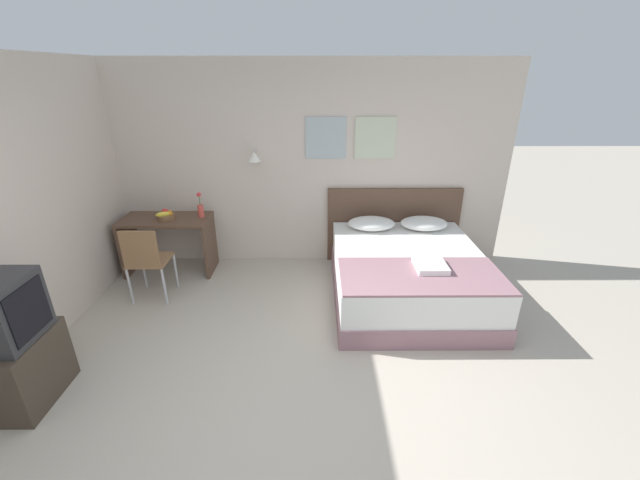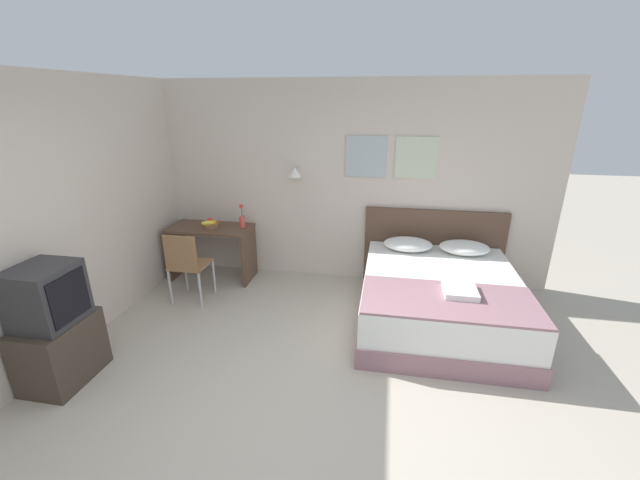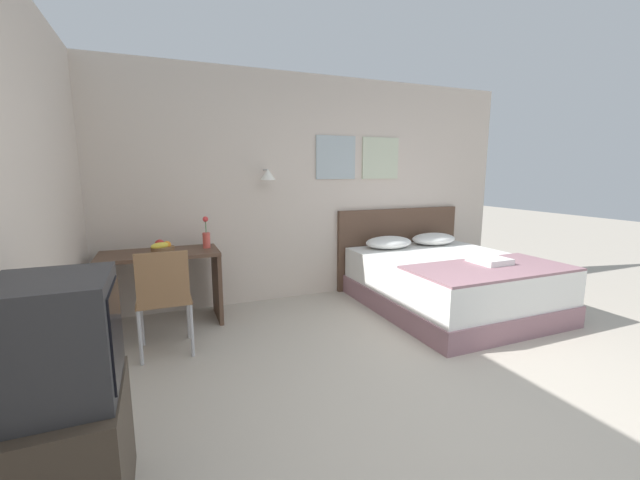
{
  "view_description": "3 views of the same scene",
  "coord_description": "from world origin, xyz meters",
  "px_view_note": "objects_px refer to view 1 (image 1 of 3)",
  "views": [
    {
      "loc": [
        0.25,
        -2.29,
        2.48
      ],
      "look_at": [
        0.27,
        1.46,
        0.86
      ],
      "focal_mm": 22.0,
      "sensor_mm": 36.0,
      "label": 1
    },
    {
      "loc": [
        0.66,
        -2.3,
        2.41
      ],
      "look_at": [
        -0.09,
        1.91,
        0.85
      ],
      "focal_mm": 22.0,
      "sensor_mm": 36.0,
      "label": 2
    },
    {
      "loc": [
        -1.7,
        -1.64,
        1.53
      ],
      "look_at": [
        -0.34,
        1.63,
        0.91
      ],
      "focal_mm": 22.0,
      "sensor_mm": 36.0,
      "label": 3
    }
  ],
  "objects_px": {
    "pillow_right": "(424,223)",
    "fruit_bowl": "(166,215)",
    "pillow_left": "(371,223)",
    "throw_blanket": "(422,276)",
    "desk": "(168,235)",
    "desk_chair": "(146,258)",
    "flower_vase": "(201,208)",
    "folded_towel_near_foot": "(430,266)",
    "tv_stand": "(21,370)",
    "bed": "(407,275)",
    "headboard": "(393,225)"
  },
  "relations": [
    {
      "from": "bed",
      "to": "flower_vase",
      "type": "relative_size",
      "value": 6.07
    },
    {
      "from": "headboard",
      "to": "flower_vase",
      "type": "height_order",
      "value": "flower_vase"
    },
    {
      "from": "desk",
      "to": "flower_vase",
      "type": "relative_size",
      "value": 3.4
    },
    {
      "from": "pillow_right",
      "to": "throw_blanket",
      "type": "height_order",
      "value": "pillow_right"
    },
    {
      "from": "headboard",
      "to": "folded_towel_near_foot",
      "type": "relative_size",
      "value": 5.16
    },
    {
      "from": "fruit_bowl",
      "to": "flower_vase",
      "type": "distance_m",
      "value": 0.44
    },
    {
      "from": "headboard",
      "to": "tv_stand",
      "type": "distance_m",
      "value": 4.3
    },
    {
      "from": "headboard",
      "to": "pillow_left",
      "type": "height_order",
      "value": "headboard"
    },
    {
      "from": "pillow_left",
      "to": "desk_chair",
      "type": "distance_m",
      "value": 2.76
    },
    {
      "from": "desk_chair",
      "to": "fruit_bowl",
      "type": "height_order",
      "value": "desk_chair"
    },
    {
      "from": "folded_towel_near_foot",
      "to": "desk_chair",
      "type": "bearing_deg",
      "value": 172.81
    },
    {
      "from": "fruit_bowl",
      "to": "flower_vase",
      "type": "bearing_deg",
      "value": 9.27
    },
    {
      "from": "pillow_left",
      "to": "tv_stand",
      "type": "relative_size",
      "value": 0.96
    },
    {
      "from": "pillow_left",
      "to": "headboard",
      "type": "bearing_deg",
      "value": 40.16
    },
    {
      "from": "throw_blanket",
      "to": "folded_towel_near_foot",
      "type": "xyz_separation_m",
      "value": [
        0.12,
        0.14,
        0.04
      ]
    },
    {
      "from": "pillow_left",
      "to": "desk_chair",
      "type": "relative_size",
      "value": 0.67
    },
    {
      "from": "pillow_right",
      "to": "desk",
      "type": "height_order",
      "value": "desk"
    },
    {
      "from": "folded_towel_near_foot",
      "to": "fruit_bowl",
      "type": "relative_size",
      "value": 1.54
    },
    {
      "from": "folded_towel_near_foot",
      "to": "flower_vase",
      "type": "relative_size",
      "value": 1.07
    },
    {
      "from": "flower_vase",
      "to": "bed",
      "type": "bearing_deg",
      "value": -16.13
    },
    {
      "from": "pillow_right",
      "to": "throw_blanket",
      "type": "distance_m",
      "value": 1.36
    },
    {
      "from": "bed",
      "to": "tv_stand",
      "type": "xyz_separation_m",
      "value": [
        -3.42,
        -1.57,
        0.01
      ]
    },
    {
      "from": "headboard",
      "to": "throw_blanket",
      "type": "bearing_deg",
      "value": -90.0
    },
    {
      "from": "folded_towel_near_foot",
      "to": "desk",
      "type": "bearing_deg",
      "value": 160.14
    },
    {
      "from": "pillow_left",
      "to": "throw_blanket",
      "type": "distance_m",
      "value": 1.36
    },
    {
      "from": "bed",
      "to": "desk",
      "type": "bearing_deg",
      "value": 167.05
    },
    {
      "from": "bed",
      "to": "folded_towel_near_foot",
      "type": "relative_size",
      "value": 5.66
    },
    {
      "from": "headboard",
      "to": "folded_towel_near_foot",
      "type": "distance_m",
      "value": 1.47
    },
    {
      "from": "desk_chair",
      "to": "tv_stand",
      "type": "xyz_separation_m",
      "value": [
        -0.42,
        -1.53,
        -0.25
      ]
    },
    {
      "from": "pillow_right",
      "to": "folded_towel_near_foot",
      "type": "distance_m",
      "value": 1.19
    },
    {
      "from": "throw_blanket",
      "to": "desk_chair",
      "type": "bearing_deg",
      "value": 169.92
    },
    {
      "from": "desk",
      "to": "desk_chair",
      "type": "xyz_separation_m",
      "value": [
        0.01,
        -0.74,
        0.02
      ]
    },
    {
      "from": "headboard",
      "to": "folded_towel_near_foot",
      "type": "height_order",
      "value": "headboard"
    },
    {
      "from": "desk",
      "to": "tv_stand",
      "type": "relative_size",
      "value": 1.77
    },
    {
      "from": "desk",
      "to": "desk_chair",
      "type": "distance_m",
      "value": 0.74
    },
    {
      "from": "desk_chair",
      "to": "tv_stand",
      "type": "relative_size",
      "value": 1.44
    },
    {
      "from": "pillow_left",
      "to": "fruit_bowl",
      "type": "bearing_deg",
      "value": -178.54
    },
    {
      "from": "tv_stand",
      "to": "throw_blanket",
      "type": "bearing_deg",
      "value": 16.21
    },
    {
      "from": "bed",
      "to": "fruit_bowl",
      "type": "height_order",
      "value": "fruit_bowl"
    },
    {
      "from": "headboard",
      "to": "folded_towel_near_foot",
      "type": "xyz_separation_m",
      "value": [
        0.12,
        -1.46,
        0.11
      ]
    },
    {
      "from": "pillow_right",
      "to": "throw_blanket",
      "type": "relative_size",
      "value": 0.37
    },
    {
      "from": "desk_chair",
      "to": "desk",
      "type": "bearing_deg",
      "value": 91.03
    },
    {
      "from": "pillow_right",
      "to": "tv_stand",
      "type": "relative_size",
      "value": 0.96
    },
    {
      "from": "pillow_right",
      "to": "flower_vase",
      "type": "distance_m",
      "value": 2.9
    },
    {
      "from": "pillow_right",
      "to": "desk",
      "type": "relative_size",
      "value": 0.55
    },
    {
      "from": "desk",
      "to": "desk_chair",
      "type": "bearing_deg",
      "value": -88.97
    },
    {
      "from": "pillow_right",
      "to": "headboard",
      "type": "bearing_deg",
      "value": 139.84
    },
    {
      "from": "throw_blanket",
      "to": "desk",
      "type": "height_order",
      "value": "desk"
    },
    {
      "from": "throw_blanket",
      "to": "tv_stand",
      "type": "distance_m",
      "value": 3.57
    },
    {
      "from": "pillow_right",
      "to": "fruit_bowl",
      "type": "xyz_separation_m",
      "value": [
        -3.32,
        -0.07,
        0.14
      ]
    }
  ]
}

